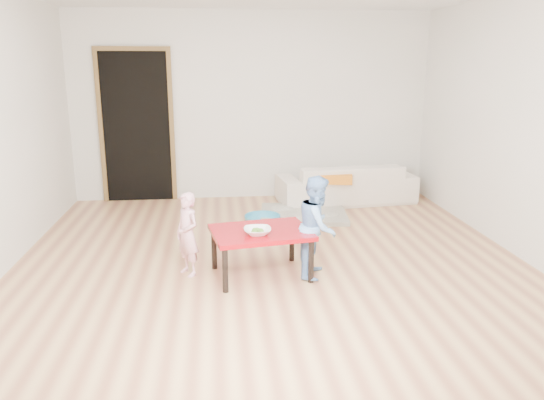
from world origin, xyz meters
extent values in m
cube|color=#A16445|center=(0.00, 0.00, 0.00)|extent=(5.00, 5.00, 0.01)
cube|color=beige|center=(0.00, 2.50, 1.30)|extent=(5.00, 0.02, 2.60)
cube|color=beige|center=(2.50, 0.00, 1.30)|extent=(0.02, 5.00, 2.60)
imported|color=silver|center=(1.27, 2.05, 0.27)|extent=(1.95, 0.94, 0.55)
cube|color=orange|center=(1.05, 1.77, 0.42)|extent=(0.51, 0.47, 0.12)
imported|color=white|center=(-0.17, -0.57, 0.47)|extent=(0.24, 0.24, 0.06)
imported|color=#E36781|center=(-0.79, -0.36, 0.39)|extent=(0.32, 0.34, 0.78)
imported|color=#5F87DC|center=(0.39, -0.49, 0.47)|extent=(0.49, 0.55, 0.94)
imported|color=#3294BD|center=(0.01, 1.04, 0.07)|extent=(0.43, 0.43, 0.14)
camera|label=1|loc=(-0.50, -5.01, 1.92)|focal=35.00mm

